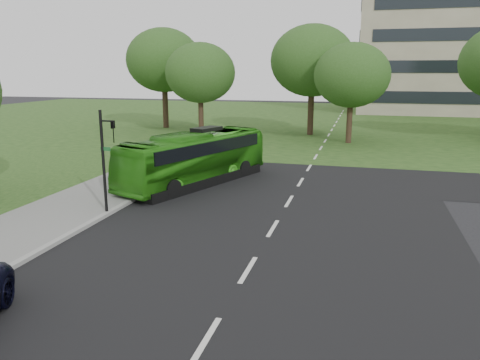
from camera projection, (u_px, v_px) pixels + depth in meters
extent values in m
plane|color=black|center=(262.00, 247.00, 16.26)|extent=(160.00, 160.00, 0.00)
cube|color=black|center=(318.00, 152.00, 35.08)|extent=(14.00, 120.00, 0.01)
cube|color=black|center=(309.00, 168.00, 29.43)|extent=(80.00, 12.00, 0.01)
cube|color=silver|center=(311.00, 165.00, 30.37)|extent=(0.15, 90.00, 0.01)
cube|color=#224316|center=(338.00, 119.00, 58.60)|extent=(120.00, 60.00, 0.01)
cube|color=black|center=(362.00, 27.00, 71.26)|extent=(0.10, 18.40, 23.00)
cylinder|color=black|center=(201.00, 119.00, 43.62)|extent=(0.49, 0.49, 3.23)
ellipsoid|color=#284F1A|center=(200.00, 73.00, 42.66)|extent=(6.41, 6.41, 5.45)
cylinder|color=black|center=(311.00, 115.00, 44.34)|extent=(0.57, 0.57, 3.78)
ellipsoid|color=#284F1A|center=(312.00, 61.00, 43.19)|extent=(7.77, 7.77, 6.60)
cylinder|color=black|center=(349.00, 125.00, 39.26)|extent=(0.47, 0.47, 3.13)
ellipsoid|color=#284F1A|center=(352.00, 75.00, 38.33)|extent=(6.22, 6.22, 5.29)
cylinder|color=black|center=(166.00, 109.00, 49.83)|extent=(0.59, 0.59, 3.95)
ellipsoid|color=#284F1A|center=(164.00, 60.00, 48.67)|extent=(7.74, 7.74, 6.58)
imported|color=#2E8D17|center=(195.00, 158.00, 25.17)|extent=(5.71, 10.10, 2.77)
cylinder|color=black|center=(104.00, 163.00, 19.43)|extent=(0.12, 0.12, 4.44)
cylinder|color=black|center=(107.00, 121.00, 18.95)|extent=(0.62, 0.07, 0.07)
imported|color=black|center=(113.00, 132.00, 19.00)|extent=(0.15, 0.18, 0.89)
cube|color=#195926|center=(105.00, 149.00, 19.26)|extent=(0.44, 0.04, 0.16)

